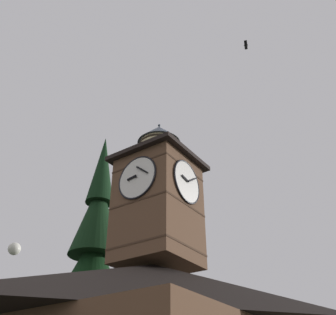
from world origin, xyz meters
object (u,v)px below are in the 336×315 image
(pine_tree_behind, at_px, (90,287))
(moon, at_px, (14,249))
(clock_tower, at_px, (158,198))
(flying_bird_high, at_px, (246,45))

(pine_tree_behind, distance_m, moon, 26.53)
(clock_tower, relative_size, pine_tree_behind, 0.47)
(clock_tower, xyz_separation_m, pine_tree_behind, (-2.14, -6.72, -3.42))
(moon, relative_size, flying_bird_high, 2.04)
(moon, height_order, flying_bird_high, flying_bird_high)
(pine_tree_behind, xyz_separation_m, moon, (-9.24, -22.92, 9.65))
(clock_tower, distance_m, moon, 32.36)
(moon, bearing_deg, clock_tower, 69.00)
(pine_tree_behind, bearing_deg, flying_bird_high, 85.11)
(moon, bearing_deg, pine_tree_behind, 68.05)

